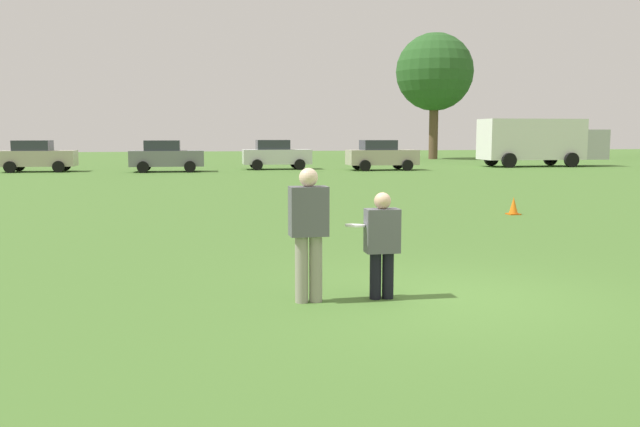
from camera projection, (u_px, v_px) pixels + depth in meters
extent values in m
plane|color=#47702D|center=(444.00, 299.00, 9.00)|extent=(156.90, 156.90, 0.00)
cylinder|color=gray|center=(302.00, 269.00, 8.75)|extent=(0.17, 0.17, 0.88)
cylinder|color=gray|center=(316.00, 269.00, 8.79)|extent=(0.17, 0.17, 0.88)
cube|color=#595960|center=(309.00, 211.00, 8.68)|extent=(0.49, 0.28, 0.64)
sphere|color=beige|center=(308.00, 177.00, 8.63)|extent=(0.24, 0.24, 0.24)
cylinder|color=black|center=(388.00, 275.00, 8.98)|extent=(0.15, 0.15, 0.62)
cylinder|color=black|center=(375.00, 276.00, 8.95)|extent=(0.15, 0.15, 0.62)
cube|color=#595960|center=(382.00, 231.00, 8.90)|extent=(0.45, 0.27, 0.58)
sphere|color=#D8AD8C|center=(382.00, 201.00, 8.85)|extent=(0.22, 0.22, 0.22)
cylinder|color=white|center=(355.00, 225.00, 8.87)|extent=(0.27, 0.27, 0.05)
cube|color=#D8590C|center=(513.00, 214.00, 18.41)|extent=(0.32, 0.32, 0.03)
cone|color=orange|center=(514.00, 205.00, 18.38)|extent=(0.24, 0.24, 0.45)
cube|color=#B7AD99|center=(38.00, 158.00, 39.12)|extent=(4.26, 1.94, 0.90)
cube|color=#2D333D|center=(33.00, 146.00, 38.99)|extent=(2.06, 1.71, 0.64)
cylinder|color=black|center=(65.00, 165.00, 40.38)|extent=(0.67, 0.24, 0.66)
cylinder|color=black|center=(58.00, 167.00, 38.43)|extent=(0.67, 0.24, 0.66)
cylinder|color=black|center=(19.00, 166.00, 39.92)|extent=(0.67, 0.24, 0.66)
cylinder|color=black|center=(10.00, 167.00, 37.97)|extent=(0.67, 0.24, 0.66)
cube|color=slate|center=(167.00, 158.00, 39.12)|extent=(4.26, 1.94, 0.90)
cube|color=#2D333D|center=(162.00, 146.00, 38.99)|extent=(2.06, 1.71, 0.64)
cylinder|color=black|center=(190.00, 165.00, 40.38)|extent=(0.67, 0.24, 0.66)
cylinder|color=black|center=(190.00, 167.00, 38.43)|extent=(0.67, 0.24, 0.66)
cylinder|color=black|center=(146.00, 166.00, 39.92)|extent=(0.67, 0.24, 0.66)
cylinder|color=black|center=(143.00, 167.00, 37.97)|extent=(0.67, 0.24, 0.66)
cube|color=silver|center=(277.00, 157.00, 41.97)|extent=(4.26, 1.94, 0.90)
cube|color=#2D333D|center=(273.00, 145.00, 41.84)|extent=(2.06, 1.71, 0.64)
cylinder|color=black|center=(295.00, 163.00, 43.22)|extent=(0.67, 0.24, 0.66)
cylinder|color=black|center=(300.00, 164.00, 41.27)|extent=(0.67, 0.24, 0.66)
cylinder|color=black|center=(255.00, 163.00, 42.77)|extent=(0.67, 0.24, 0.66)
cylinder|color=black|center=(257.00, 165.00, 40.81)|extent=(0.67, 0.24, 0.66)
cube|color=#B7AD99|center=(382.00, 157.00, 40.95)|extent=(4.26, 1.94, 0.90)
cube|color=#2D333D|center=(378.00, 145.00, 40.82)|extent=(2.06, 1.71, 0.64)
cylinder|color=black|center=(398.00, 164.00, 42.20)|extent=(0.67, 0.24, 0.66)
cylinder|color=black|center=(408.00, 165.00, 40.25)|extent=(0.67, 0.24, 0.66)
cylinder|color=black|center=(357.00, 164.00, 41.75)|extent=(0.67, 0.24, 0.66)
cylinder|color=black|center=(365.00, 166.00, 39.79)|extent=(0.67, 0.24, 0.66)
cube|color=white|center=(531.00, 139.00, 45.40)|extent=(6.88, 2.73, 2.70)
cube|color=#B2B2B7|center=(588.00, 144.00, 46.18)|extent=(1.88, 2.36, 2.00)
cylinder|color=black|center=(550.00, 158.00, 47.29)|extent=(0.97, 0.31, 0.96)
cylinder|color=black|center=(572.00, 160.00, 44.61)|extent=(0.97, 0.31, 0.96)
cylinder|color=black|center=(491.00, 159.00, 46.51)|extent=(0.97, 0.31, 0.96)
cylinder|color=black|center=(509.00, 160.00, 43.83)|extent=(0.97, 0.31, 0.96)
cylinder|color=brown|center=(433.00, 132.00, 59.08)|extent=(0.78, 0.78, 4.69)
sphere|color=#285623|center=(435.00, 72.00, 58.47)|extent=(6.70, 6.70, 6.70)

